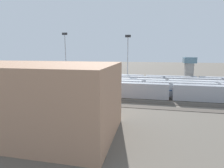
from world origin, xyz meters
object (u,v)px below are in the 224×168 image
light_mast_0 (128,52)px  signal_gantry (73,70)px  train_on_track_1 (164,81)px  light_mast_2 (65,50)px  train_on_track_6 (133,90)px  train_on_track_5 (179,89)px  train_on_track_4 (134,85)px  train_on_track_0 (145,79)px  control_tower (189,67)px

light_mast_0 → signal_gantry: light_mast_0 is taller
train_on_track_1 → light_mast_2: (51.95, -8.90, 14.27)m
train_on_track_6 → light_mast_2: size_ratio=4.74×
light_mast_2 → train_on_track_5: bearing=152.6°
train_on_track_5 → train_on_track_1: 20.36m
train_on_track_4 → light_mast_0: bearing=-76.5°
light_mast_0 → train_on_track_5: bearing=127.5°
train_on_track_0 → control_tower: (-22.09, -10.56, 5.32)m
train_on_track_0 → train_on_track_6: train_on_track_6 is taller
train_on_track_5 → train_on_track_0: train_on_track_5 is taller
train_on_track_6 → light_mast_2: 54.30m
light_mast_2 → signal_gantry: (-14.64, 23.90, -8.47)m
train_on_track_4 → control_tower: size_ratio=9.63×
train_on_track_1 → signal_gantry: (37.31, 15.00, 5.80)m
light_mast_0 → train_on_track_0: bearing=162.0°
train_on_track_5 → signal_gantry: size_ratio=1.59×
train_on_track_5 → light_mast_2: 64.24m
train_on_track_0 → train_on_track_5: bearing=116.5°
light_mast_2 → control_tower: bearing=-174.2°
train_on_track_6 → signal_gantry: bearing=-21.4°
light_mast_2 → control_tower: 66.27m
signal_gantry → train_on_track_5: bearing=173.1°
signal_gantry → train_on_track_6: bearing=158.6°
train_on_track_4 → signal_gantry: 25.66m
light_mast_2 → light_mast_0: bearing=178.3°
train_on_track_4 → light_mast_0: (5.48, -22.90, 12.63)m
train_on_track_1 → control_tower: size_ratio=7.68×
train_on_track_1 → train_on_track_0: bearing=-29.9°
train_on_track_4 → signal_gantry: bearing=0.0°
train_on_track_6 → light_mast_2: bearing=-40.2°
train_on_track_6 → light_mast_2: (40.17, -33.90, 13.65)m
train_on_track_1 → train_on_track_6: bearing=64.8°
light_mast_0 → light_mast_2: bearing=-1.7°
train_on_track_6 → train_on_track_4: 10.01m
train_on_track_1 → light_mast_2: size_ratio=3.78×
train_on_track_5 → signal_gantry: 41.71m
light_mast_0 → control_tower: size_ratio=1.88×
control_tower → light_mast_0: bearing=13.9°
train_on_track_4 → control_tower: bearing=-129.9°
train_on_track_6 → train_on_track_4: bearing=-87.7°
train_on_track_0 → train_on_track_4: (3.47, 20.00, 0.63)m
signal_gantry → control_tower: size_ratio=3.62×
control_tower → signal_gantry: bearing=31.1°
train_on_track_4 → train_on_track_5: bearing=162.6°
signal_gantry → control_tower: 59.19m
train_on_track_1 → light_mast_2: bearing=-9.7°
train_on_track_5 → light_mast_2: size_ratio=2.83×
light_mast_0 → control_tower: (-31.03, -7.66, -7.94)m
control_tower → train_on_track_5: bearing=74.9°
train_on_track_6 → control_tower: size_ratio=9.63×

